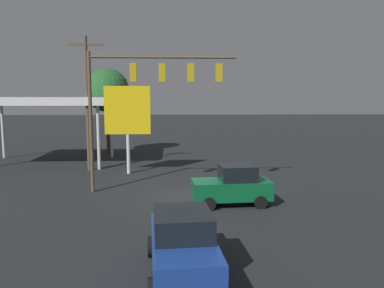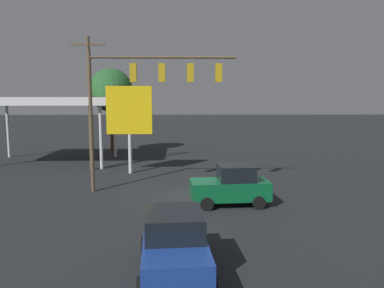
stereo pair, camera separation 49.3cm
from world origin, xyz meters
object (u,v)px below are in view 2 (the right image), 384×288
at_px(street_tree, 111,91).
at_px(traffic_signal_assembly, 148,86).
at_px(sedan_far, 174,244).
at_px(price_sign, 129,113).
at_px(hatchback_crossing, 231,186).
at_px(utility_pole, 90,100).

bearing_deg(street_tree, traffic_signal_assembly, 107.78).
bearing_deg(sedan_far, price_sign, -171.34).
distance_m(hatchback_crossing, street_tree, 20.45).
relative_size(price_sign, hatchback_crossing, 1.54).
distance_m(price_sign, street_tree, 10.29).
height_order(utility_pole, street_tree, utility_pole).
relative_size(traffic_signal_assembly, hatchback_crossing, 2.06).
bearing_deg(street_tree, price_sign, 107.24).
xyz_separation_m(utility_pole, price_sign, (-3.00, 1.35, -0.83)).
distance_m(utility_pole, sedan_far, 18.25).
bearing_deg(price_sign, utility_pole, -24.18).
bearing_deg(hatchback_crossing, utility_pole, -49.85).
bearing_deg(utility_pole, traffic_signal_assembly, 126.28).
height_order(traffic_signal_assembly, utility_pole, utility_pole).
relative_size(traffic_signal_assembly, street_tree, 1.01).
distance_m(traffic_signal_assembly, street_tree, 15.54).
xyz_separation_m(price_sign, street_tree, (3.01, -9.69, 1.69)).
relative_size(utility_pole, price_sign, 1.58).
height_order(price_sign, street_tree, street_tree).
distance_m(utility_pole, street_tree, 8.39).
bearing_deg(hatchback_crossing, price_sign, -56.88).
bearing_deg(price_sign, hatchback_crossing, 127.02).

